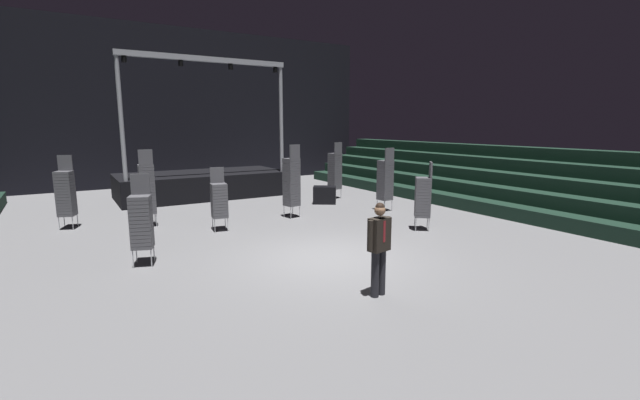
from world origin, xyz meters
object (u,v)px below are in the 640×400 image
at_px(chair_stack_mid_right, 65,193).
at_px(chair_stack_rear_centre, 423,196).
at_px(man_with_tie, 379,244).
at_px(chair_stack_front_right, 141,221).
at_px(chair_stack_mid_centre, 219,199).
at_px(stage_riser, 202,183).
at_px(chair_stack_mid_left, 385,179).
at_px(chair_stack_rear_right, 335,170).
at_px(equipment_road_case, 325,195).
at_px(chair_stack_rear_left, 292,181).
at_px(chair_stack_front_left, 147,188).

distance_m(chair_stack_mid_right, chair_stack_rear_centre, 10.72).
xyz_separation_m(man_with_tie, chair_stack_front_right, (-3.41, 4.13, 0.03)).
bearing_deg(chair_stack_mid_centre, chair_stack_rear_centre, 157.25).
xyz_separation_m(stage_riser, chair_stack_mid_left, (4.81, -6.64, 0.54)).
relative_size(chair_stack_mid_right, chair_stack_rear_right, 0.93).
xyz_separation_m(stage_riser, equipment_road_case, (3.69, -4.27, -0.27)).
bearing_deg(chair_stack_rear_centre, stage_riser, 60.58).
bearing_deg(stage_riser, chair_stack_rear_left, -76.96).
height_order(man_with_tie, chair_stack_rear_centre, chair_stack_rear_centre).
bearing_deg(chair_stack_front_left, chair_stack_rear_left, -10.54).
bearing_deg(chair_stack_mid_right, chair_stack_front_left, 178.77).
bearing_deg(stage_riser, chair_stack_mid_right, -143.84).
distance_m(chair_stack_front_left, chair_stack_mid_left, 8.08).
distance_m(chair_stack_mid_left, chair_stack_rear_left, 3.53).
bearing_deg(chair_stack_rear_left, chair_stack_mid_left, -23.07).
xyz_separation_m(chair_stack_rear_left, chair_stack_rear_centre, (2.52, -3.61, -0.21)).
distance_m(chair_stack_front_left, equipment_road_case, 6.80).
height_order(chair_stack_front_left, chair_stack_rear_centre, chair_stack_front_left).
xyz_separation_m(chair_stack_mid_right, chair_stack_rear_right, (9.92, 0.37, 0.08)).
bearing_deg(chair_stack_rear_left, chair_stack_front_left, 154.38).
height_order(stage_riser, chair_stack_front_right, stage_riser).
height_order(chair_stack_rear_right, chair_stack_rear_centre, chair_stack_rear_right).
xyz_separation_m(chair_stack_front_right, equipment_road_case, (7.53, 4.38, -0.68)).
height_order(chair_stack_mid_right, equipment_road_case, chair_stack_mid_right).
relative_size(chair_stack_mid_left, chair_stack_rear_centre, 1.12).
distance_m(chair_stack_front_left, chair_stack_front_right, 4.00).
xyz_separation_m(chair_stack_rear_centre, equipment_road_case, (-0.19, 5.24, -0.68)).
xyz_separation_m(chair_stack_front_right, chair_stack_rear_right, (8.56, 5.21, 0.17)).
bearing_deg(man_with_tie, chair_stack_rear_right, -129.05).
xyz_separation_m(chair_stack_front_left, chair_stack_mid_centre, (1.71, -1.70, -0.25)).
xyz_separation_m(chair_stack_mid_left, chair_stack_rear_centre, (-0.93, -2.87, -0.13)).
bearing_deg(chair_stack_rear_centre, chair_stack_front_right, 122.03).
distance_m(chair_stack_front_right, chair_stack_mid_right, 5.03).
xyz_separation_m(chair_stack_mid_right, chair_stack_mid_centre, (3.87, -2.62, -0.17)).
bearing_deg(equipment_road_case, chair_stack_front_right, -149.81).
bearing_deg(equipment_road_case, chair_stack_mid_right, 177.03).
relative_size(chair_stack_front_left, chair_stack_rear_right, 1.00).
relative_size(man_with_tie, chair_stack_front_right, 0.86).
relative_size(chair_stack_mid_left, chair_stack_rear_right, 0.96).
xyz_separation_m(man_with_tie, chair_stack_rear_left, (1.79, 6.89, 0.24)).
xyz_separation_m(chair_stack_front_left, chair_stack_rear_left, (4.41, -1.16, 0.04)).
bearing_deg(chair_stack_rear_left, chair_stack_rear_centre, -65.96).
bearing_deg(chair_stack_mid_right, chair_stack_rear_left, -175.79).
relative_size(chair_stack_front_left, chair_stack_rear_centre, 1.17).
bearing_deg(man_with_tie, chair_stack_rear_left, -114.78).
bearing_deg(chair_stack_front_right, chair_stack_rear_left, -133.06).
bearing_deg(chair_stack_front_left, chair_stack_rear_centre, -30.35).
bearing_deg(chair_stack_mid_centre, chair_stack_mid_left, -174.18).
distance_m(chair_stack_front_right, equipment_road_case, 8.73).
bearing_deg(chair_stack_mid_left, chair_stack_rear_right, 88.75).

